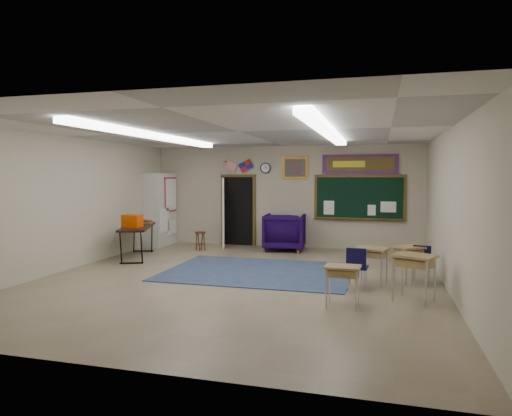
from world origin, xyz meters
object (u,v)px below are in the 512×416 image
(student_desk_front_left, at_px, (371,264))
(folding_table, at_px, (137,240))
(wooden_stool, at_px, (200,241))
(wingback_armchair, at_px, (285,232))
(student_desk_front_right, at_px, (411,262))

(student_desk_front_left, relative_size, folding_table, 0.34)
(folding_table, height_order, wooden_stool, folding_table)
(wingback_armchair, relative_size, folding_table, 0.55)
(wingback_armchair, xyz_separation_m, folding_table, (-3.44, -2.16, -0.07))
(wingback_armchair, xyz_separation_m, student_desk_front_right, (3.22, -3.20, -0.12))
(wingback_armchair, distance_m, folding_table, 4.06)
(student_desk_front_right, bearing_deg, wooden_stool, 119.76)
(student_desk_front_left, bearing_deg, student_desk_front_right, 44.83)
(folding_table, relative_size, wooden_stool, 3.92)
(wingback_armchair, bearing_deg, student_desk_front_right, 130.55)
(wingback_armchair, height_order, student_desk_front_left, wingback_armchair)
(student_desk_front_left, height_order, wooden_stool, student_desk_front_left)
(wingback_armchair, relative_size, student_desk_front_left, 1.59)
(student_desk_front_left, relative_size, wooden_stool, 1.35)
(wingback_armchair, relative_size, wooden_stool, 2.15)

